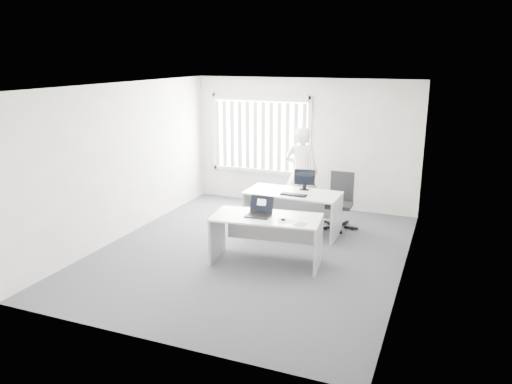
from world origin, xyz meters
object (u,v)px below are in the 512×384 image
at_px(laptop, 258,208).
at_px(monitor, 304,180).
at_px(desk_far, 293,203).
at_px(office_chair, 339,211).
at_px(desk_near, 266,229).
at_px(person, 302,172).

xyz_separation_m(laptop, monitor, (0.22, 1.80, 0.06)).
height_order(desk_far, monitor, monitor).
relative_size(desk_far, laptop, 4.58).
bearing_deg(office_chair, desk_near, -110.77).
distance_m(desk_far, laptop, 1.62).
height_order(desk_near, office_chair, office_chair).
relative_size(desk_near, monitor, 4.56).
height_order(desk_far, office_chair, office_chair).
distance_m(desk_near, person, 2.64).
relative_size(person, monitor, 4.72).
relative_size(desk_near, laptop, 4.70).
bearing_deg(person, monitor, 106.80).
bearing_deg(monitor, desk_far, -132.16).
bearing_deg(laptop, monitor, 81.95).
relative_size(desk_far, monitor, 4.44).
height_order(office_chair, person, person).
distance_m(desk_far, office_chair, 1.00).
distance_m(office_chair, monitor, 0.97).
distance_m(office_chair, person, 1.21).
height_order(desk_near, person, person).
bearing_deg(monitor, office_chair, 21.92).
bearing_deg(desk_far, laptop, -91.51).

